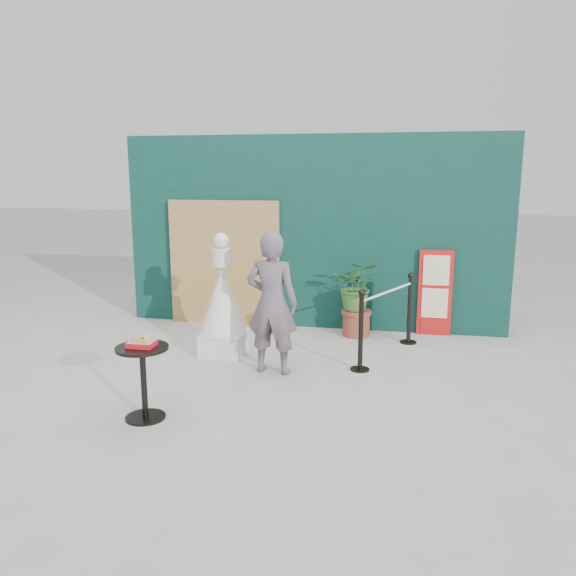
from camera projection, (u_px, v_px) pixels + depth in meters
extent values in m
plane|color=#ADAAA5|center=(266.00, 400.00, 6.10)|extent=(60.00, 60.00, 0.00)
cube|color=#0B3328|center=(313.00, 233.00, 8.82)|extent=(6.00, 0.30, 3.00)
cube|color=tan|center=(224.00, 263.00, 8.99)|extent=(1.80, 0.08, 2.00)
imported|color=#665761|center=(272.00, 303.00, 6.78)|extent=(0.67, 0.46, 1.75)
cube|color=red|center=(435.00, 293.00, 8.43)|extent=(0.50, 0.06, 1.30)
cube|color=beige|center=(436.00, 270.00, 8.33)|extent=(0.38, 0.02, 0.45)
cube|color=beige|center=(435.00, 303.00, 8.43)|extent=(0.38, 0.02, 0.45)
cube|color=red|center=(433.00, 326.00, 8.50)|extent=(0.38, 0.02, 0.18)
cube|color=silver|center=(224.00, 343.00, 7.62)|extent=(0.55, 0.55, 0.30)
cone|color=silver|center=(223.00, 300.00, 7.50)|extent=(0.65, 0.65, 0.91)
cylinder|color=silver|center=(221.00, 257.00, 7.38)|extent=(0.26, 0.26, 0.24)
sphere|color=white|center=(221.00, 240.00, 7.34)|extent=(0.20, 0.20, 0.20)
cylinder|color=black|center=(146.00, 417.00, 5.64)|extent=(0.40, 0.40, 0.02)
cylinder|color=black|center=(144.00, 384.00, 5.57)|extent=(0.06, 0.06, 0.72)
cylinder|color=black|center=(142.00, 348.00, 5.49)|extent=(0.52, 0.52, 0.03)
cube|color=red|center=(142.00, 344.00, 5.48)|extent=(0.26, 0.19, 0.05)
cube|color=red|center=(142.00, 341.00, 5.48)|extent=(0.24, 0.17, 0.00)
cube|color=#D1864C|center=(138.00, 339.00, 5.49)|extent=(0.15, 0.14, 0.02)
cube|color=gold|center=(145.00, 341.00, 5.45)|extent=(0.13, 0.13, 0.02)
cone|color=yellow|center=(146.00, 337.00, 5.51)|extent=(0.06, 0.06, 0.06)
cylinder|color=brown|center=(356.00, 325.00, 8.48)|extent=(0.41, 0.41, 0.34)
cylinder|color=brown|center=(356.00, 312.00, 8.44)|extent=(0.45, 0.45, 0.06)
imported|color=#326129|center=(357.00, 286.00, 8.36)|extent=(0.67, 0.58, 0.75)
cylinder|color=black|center=(360.00, 369.00, 7.01)|extent=(0.24, 0.24, 0.02)
cylinder|color=black|center=(361.00, 333.00, 6.92)|extent=(0.06, 0.06, 0.96)
sphere|color=black|center=(362.00, 293.00, 6.82)|extent=(0.09, 0.09, 0.09)
cylinder|color=black|center=(408.00, 342.00, 8.14)|extent=(0.24, 0.24, 0.02)
cylinder|color=black|center=(410.00, 311.00, 8.05)|extent=(0.06, 0.06, 0.96)
sphere|color=black|center=(411.00, 276.00, 7.95)|extent=(0.09, 0.09, 0.09)
cylinder|color=silver|center=(388.00, 292.00, 7.40)|extent=(0.63, 1.31, 0.03)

